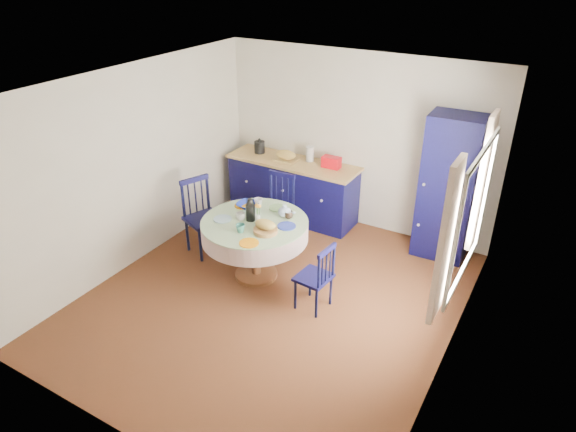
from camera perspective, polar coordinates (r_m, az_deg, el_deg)
name	(u,v)px	position (r m, az deg, el deg)	size (l,w,h in m)	color
floor	(273,299)	(6.13, -1.69, -9.15)	(4.50, 4.50, 0.00)	black
ceiling	(269,87)	(5.04, -2.09, 14.17)	(4.50, 4.50, 0.00)	white
wall_back	(356,142)	(7.32, 7.54, 8.17)	(4.00, 0.02, 2.50)	silver
wall_left	(134,168)	(6.66, -16.71, 5.16)	(0.02, 4.50, 2.50)	silver
wall_right	(461,254)	(4.85, 18.71, -4.04)	(0.02, 4.50, 2.50)	silver
window	(469,212)	(4.99, 19.46, 0.38)	(0.10, 1.74, 1.45)	white
kitchen_counter	(293,188)	(7.72, 0.54, 3.16)	(2.01, 0.65, 1.13)	black
pantry_cabinet	(448,188)	(6.83, 17.37, 2.96)	(0.68, 0.50, 1.92)	black
dining_table	(255,230)	(6.18, -3.64, -1.62)	(1.29, 1.29, 1.06)	#533017
chair_left	(203,216)	(6.88, -9.46, 0.00)	(0.57, 0.58, 1.02)	black
chair_far	(278,208)	(7.07, -1.17, 0.91)	(0.46, 0.44, 0.96)	black
chair_right	(316,277)	(5.76, 3.17, -6.75)	(0.39, 0.41, 0.83)	black
mug_a	(241,216)	(6.15, -5.29, -0.03)	(0.12, 0.12, 0.09)	silver
mug_b	(240,228)	(5.88, -5.30, -1.38)	(0.11, 0.11, 0.10)	#326F62
mug_c	(288,215)	(6.16, 0.05, 0.15)	(0.11, 0.11, 0.09)	black
mug_d	(258,202)	(6.46, -3.31, 1.52)	(0.11, 0.11, 0.10)	silver
cobalt_bowl	(248,205)	(6.44, -4.50, 1.20)	(0.26, 0.26, 0.06)	navy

